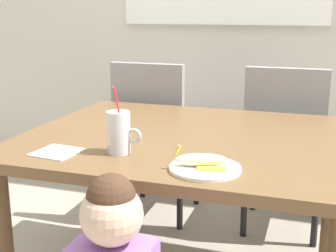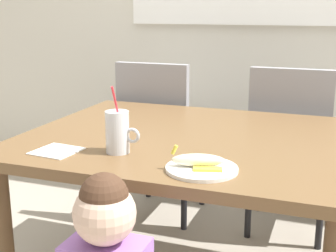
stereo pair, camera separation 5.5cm
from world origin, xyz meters
The scene contains 7 objects.
dining_table centered at (0.00, 0.00, 0.66)m, with size 1.32×1.09×0.75m.
dining_chair_left centered at (-0.42, 0.74, 0.54)m, with size 0.44×0.44×0.96m.
dining_chair_right centered at (0.33, 0.77, 0.54)m, with size 0.44×0.45×0.96m.
milk_cup centered at (-0.17, -0.31, 0.82)m, with size 0.13×0.09×0.25m.
snack_plate centered at (0.16, -0.39, 0.76)m, with size 0.23×0.23×0.01m, color white.
peeled_banana centered at (0.15, -0.39, 0.78)m, with size 0.18×0.12×0.07m.
paper_napkin centered at (-0.38, -0.37, 0.76)m, with size 0.15×0.15×0.00m, color white.
Camera 2 is at (0.54, -1.74, 1.25)m, focal length 49.88 mm.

